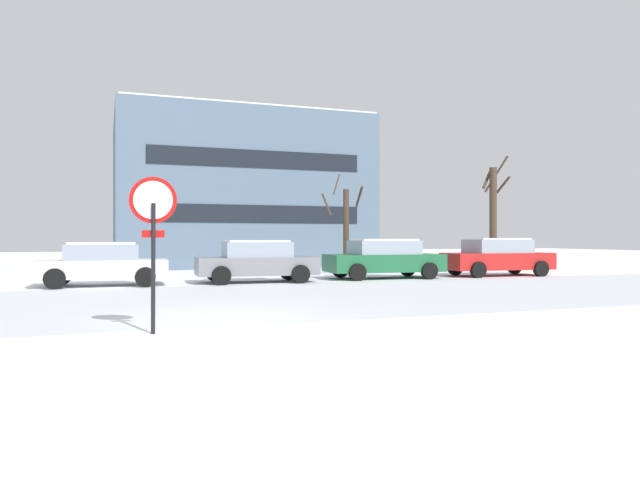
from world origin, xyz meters
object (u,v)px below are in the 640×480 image
object	(u,v)px
parked_car_red	(497,257)
parked_car_gray	(257,261)
parked_car_green	(384,258)
stop_sign	(153,224)
parked_car_white	(103,264)

from	to	relation	value
parked_car_red	parked_car_gray	bearing A→B (deg)	-179.42
parked_car_gray	parked_car_red	bearing A→B (deg)	0.58
parked_car_green	parked_car_red	xyz separation A→B (m)	(5.10, -0.18, 0.01)
stop_sign	parked_car_green	distance (m)	14.20
parked_car_red	parked_car_green	bearing A→B (deg)	178.01
parked_car_white	parked_car_red	xyz separation A→B (m)	(15.30, -0.08, 0.06)
stop_sign	parked_car_red	xyz separation A→B (m)	(14.46, 10.44, -1.02)
parked_car_white	parked_car_green	size ratio (longest dim) A/B	0.91
stop_sign	parked_car_red	world-z (taller)	stop_sign
stop_sign	parked_car_green	bearing A→B (deg)	48.60
parked_car_white	parked_car_red	world-z (taller)	parked_car_red
parked_car_green	parked_car_gray	bearing A→B (deg)	-176.86
stop_sign	parked_car_green	size ratio (longest dim) A/B	0.56
stop_sign	parked_car_green	world-z (taller)	stop_sign
parked_car_gray	stop_sign	bearing A→B (deg)	-112.41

